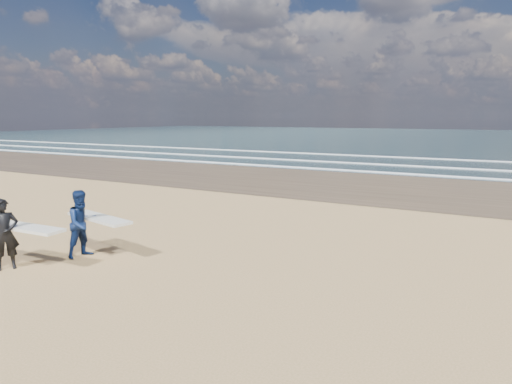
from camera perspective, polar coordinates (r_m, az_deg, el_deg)
The scene contains 2 objects.
surfer_near at distance 11.94m, azimuth -28.60°, elevation -4.52°, with size 2.22×1.02×1.65m.
surfer_far at distance 12.18m, azimuth -20.72°, elevation -3.66°, with size 2.26×1.28×1.69m.
Camera 1 is at (9.09, -5.35, 3.50)m, focal length 32.00 mm.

